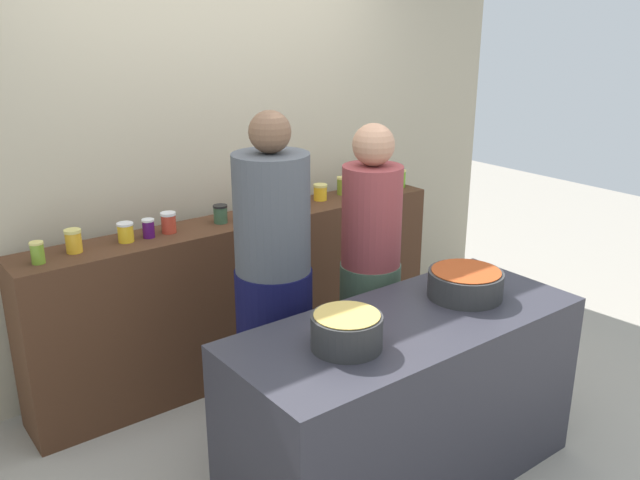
# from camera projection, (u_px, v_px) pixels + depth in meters

# --- Properties ---
(ground) EXTENTS (12.00, 12.00, 0.00)m
(ground) POSITION_uv_depth(u_px,v_px,m) (361.00, 447.00, 3.50)
(ground) COLOR gray
(storefront_wall) EXTENTS (4.80, 0.12, 3.00)m
(storefront_wall) POSITION_uv_depth(u_px,v_px,m) (211.00, 125.00, 4.10)
(storefront_wall) COLOR #B3A78B
(storefront_wall) RESTS_ON ground
(display_shelf) EXTENTS (2.70, 0.36, 0.99)m
(display_shelf) POSITION_uv_depth(u_px,v_px,m) (247.00, 294.00, 4.17)
(display_shelf) COLOR #482B1A
(display_shelf) RESTS_ON ground
(prep_table) EXTENTS (1.70, 0.70, 0.85)m
(prep_table) POSITION_uv_depth(u_px,v_px,m) (404.00, 402.00, 3.14)
(prep_table) COLOR #2B2A33
(prep_table) RESTS_ON ground
(preserve_jar_0) EXTENTS (0.07, 0.07, 0.11)m
(preserve_jar_0) POSITION_uv_depth(u_px,v_px,m) (37.00, 253.00, 3.27)
(preserve_jar_0) COLOR olive
(preserve_jar_0) RESTS_ON display_shelf
(preserve_jar_1) EXTENTS (0.09, 0.09, 0.12)m
(preserve_jar_1) POSITION_uv_depth(u_px,v_px,m) (74.00, 241.00, 3.42)
(preserve_jar_1) COLOR gold
(preserve_jar_1) RESTS_ON display_shelf
(preserve_jar_2) EXTENTS (0.09, 0.09, 0.11)m
(preserve_jar_2) POSITION_uv_depth(u_px,v_px,m) (126.00, 232.00, 3.58)
(preserve_jar_2) COLOR yellow
(preserve_jar_2) RESTS_ON display_shelf
(preserve_jar_3) EXTENTS (0.07, 0.07, 0.10)m
(preserve_jar_3) POSITION_uv_depth(u_px,v_px,m) (148.00, 228.00, 3.65)
(preserve_jar_3) COLOR #451057
(preserve_jar_3) RESTS_ON display_shelf
(preserve_jar_4) EXTENTS (0.09, 0.09, 0.12)m
(preserve_jar_4) POSITION_uv_depth(u_px,v_px,m) (169.00, 222.00, 3.73)
(preserve_jar_4) COLOR #BC3A26
(preserve_jar_4) RESTS_ON display_shelf
(preserve_jar_5) EXTENTS (0.08, 0.08, 0.11)m
(preserve_jar_5) POSITION_uv_depth(u_px,v_px,m) (220.00, 214.00, 3.90)
(preserve_jar_5) COLOR #335539
(preserve_jar_5) RESTS_ON display_shelf
(preserve_jar_6) EXTENTS (0.09, 0.09, 0.10)m
(preserve_jar_6) POSITION_uv_depth(u_px,v_px,m) (248.00, 212.00, 3.95)
(preserve_jar_6) COLOR red
(preserve_jar_6) RESTS_ON display_shelf
(preserve_jar_7) EXTENTS (0.07, 0.07, 0.12)m
(preserve_jar_7) POSITION_uv_depth(u_px,v_px,m) (259.00, 204.00, 4.08)
(preserve_jar_7) COLOR #521545
(preserve_jar_7) RESTS_ON display_shelf
(preserve_jar_8) EXTENTS (0.07, 0.07, 0.10)m
(preserve_jar_8) POSITION_uv_depth(u_px,v_px,m) (286.00, 202.00, 4.15)
(preserve_jar_8) COLOR brown
(preserve_jar_8) RESTS_ON display_shelf
(preserve_jar_9) EXTENTS (0.07, 0.07, 0.12)m
(preserve_jar_9) POSITION_uv_depth(u_px,v_px,m) (303.00, 198.00, 4.22)
(preserve_jar_9) COLOR gold
(preserve_jar_9) RESTS_ON display_shelf
(preserve_jar_10) EXTENTS (0.09, 0.09, 0.11)m
(preserve_jar_10) POSITION_uv_depth(u_px,v_px,m) (320.00, 192.00, 4.38)
(preserve_jar_10) COLOR gold
(preserve_jar_10) RESTS_ON display_shelf
(preserve_jar_11) EXTENTS (0.07, 0.07, 0.12)m
(preserve_jar_11) POSITION_uv_depth(u_px,v_px,m) (342.00, 186.00, 4.51)
(preserve_jar_11) COLOR olive
(preserve_jar_11) RESTS_ON display_shelf
(preserve_jar_12) EXTENTS (0.08, 0.08, 0.10)m
(preserve_jar_12) POSITION_uv_depth(u_px,v_px,m) (374.00, 188.00, 4.50)
(preserve_jar_12) COLOR gold
(preserve_jar_12) RESTS_ON display_shelf
(preserve_jar_13) EXTENTS (0.09, 0.09, 0.13)m
(preserve_jar_13) POSITION_uv_depth(u_px,v_px,m) (376.00, 178.00, 4.69)
(preserve_jar_13) COLOR brown
(preserve_jar_13) RESTS_ON display_shelf
(preserve_jar_14) EXTENTS (0.09, 0.09, 0.12)m
(preserve_jar_14) POSITION_uv_depth(u_px,v_px,m) (400.00, 178.00, 4.70)
(preserve_jar_14) COLOR #5C9B1B
(preserve_jar_14) RESTS_ON display_shelf
(cooking_pot_left) EXTENTS (0.30, 0.30, 0.15)m
(cooking_pot_left) POSITION_uv_depth(u_px,v_px,m) (347.00, 331.00, 2.74)
(cooking_pot_left) COLOR #2D2D2D
(cooking_pot_left) RESTS_ON prep_table
(cooking_pot_center) EXTENTS (0.36, 0.36, 0.13)m
(cooking_pot_center) POSITION_uv_depth(u_px,v_px,m) (465.00, 284.00, 3.23)
(cooking_pot_center) COLOR #2D2D2D
(cooking_pot_center) RESTS_ON prep_table
(cook_with_tongs) EXTENTS (0.39, 0.39, 1.73)m
(cook_with_tongs) POSITION_uv_depth(u_px,v_px,m) (274.00, 301.00, 3.35)
(cook_with_tongs) COLOR #0E0F37
(cook_with_tongs) RESTS_ON ground
(cook_in_cap) EXTENTS (0.33, 0.33, 1.63)m
(cook_in_cap) POSITION_uv_depth(u_px,v_px,m) (370.00, 286.00, 3.63)
(cook_in_cap) COLOR #415844
(cook_in_cap) RESTS_ON ground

